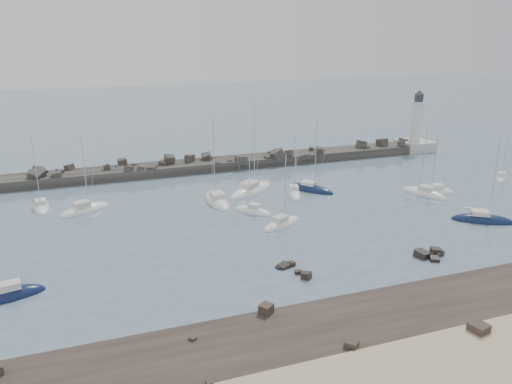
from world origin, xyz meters
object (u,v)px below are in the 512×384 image
sailboat_2 (7,297)px  sailboat_13 (85,211)px  sailboat_4 (251,191)px  sailboat_10 (424,194)px  sailboat_8 (311,190)px  sailboat_14 (482,220)px  sailboat_6 (294,194)px  sailboat_7 (282,224)px  sailboat_3 (217,201)px  lighthouse (415,137)px  sailboat_1 (41,207)px  sailboat_12 (501,179)px  sailboat_5 (253,212)px  sailboat_9 (435,193)px

sailboat_2 → sailboat_13: size_ratio=0.95×
sailboat_4 → sailboat_10: (27.48, -11.26, -0.01)m
sailboat_8 → sailboat_14: size_ratio=0.98×
sailboat_10 → sailboat_13: bearing=169.0°
sailboat_6 → sailboat_7: sailboat_7 is taller
sailboat_2 → sailboat_3: 36.52m
lighthouse → sailboat_7: size_ratio=1.26×
sailboat_10 → sailboat_13: (-55.14, 10.67, 0.01)m
sailboat_13 → lighthouse: bearing=13.2°
sailboat_1 → sailboat_7: 38.74m
sailboat_3 → sailboat_12: bearing=-5.7°
sailboat_5 → lighthouse: bearing=28.4°
sailboat_6 → sailboat_13: size_ratio=0.85×
sailboat_6 → sailboat_14: size_ratio=0.81×
sailboat_3 → sailboat_10: bearing=-13.1°
sailboat_3 → sailboat_4: (7.13, 3.20, 0.01)m
sailboat_8 → sailboat_5: bearing=-152.0°
sailboat_9 → sailboat_7: bearing=-171.4°
lighthouse → sailboat_1: (-80.13, -13.19, -2.96)m
sailboat_2 → sailboat_4: (36.12, 25.42, -0.00)m
sailboat_2 → sailboat_10: sailboat_10 is taller
sailboat_12 → sailboat_13: sailboat_13 is taller
sailboat_4 → sailboat_2: bearing=-144.9°
sailboat_5 → sailboat_12: size_ratio=1.15×
sailboat_1 → sailboat_13: bearing=-32.2°
sailboat_5 → sailboat_14: 34.27m
lighthouse → sailboat_14: bearing=-113.7°
sailboat_10 → sailboat_14: (0.29, -13.33, -0.00)m
sailboat_1 → sailboat_10: sailboat_10 is taller
sailboat_2 → sailboat_10: 65.16m
sailboat_12 → sailboat_2: bearing=-168.6°
sailboat_9 → sailboat_14: sailboat_14 is taller
sailboat_9 → sailboat_10: sailboat_10 is taller
sailboat_5 → sailboat_14: size_ratio=0.75×
lighthouse → sailboat_9: size_ratio=1.27×
sailboat_2 → sailboat_14: sailboat_14 is taller
sailboat_14 → sailboat_2: bearing=-179.2°
sailboat_7 → sailboat_13: bearing=149.9°
lighthouse → sailboat_1: lighthouse is taller
sailboat_2 → sailboat_10: (63.60, 14.16, -0.01)m
sailboat_7 → sailboat_14: 29.83m
sailboat_12 → sailboat_13: 75.16m
sailboat_1 → sailboat_4: bearing=-5.9°
sailboat_3 → sailboat_10: 35.54m
sailboat_6 → sailboat_12: size_ratio=1.23×
sailboat_1 → sailboat_5: sailboat_1 is taller
sailboat_4 → sailboat_6: sailboat_4 is taller
sailboat_2 → sailboat_12: bearing=11.4°
sailboat_6 → sailboat_8: size_ratio=0.83×
sailboat_7 → sailboat_12: bearing=8.9°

